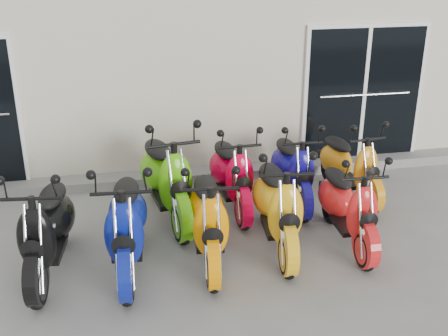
{
  "coord_description": "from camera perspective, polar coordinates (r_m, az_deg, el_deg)",
  "views": [
    {
      "loc": [
        -1.31,
        -6.02,
        3.53
      ],
      "look_at": [
        0.0,
        0.6,
        0.75
      ],
      "focal_mm": 45.0,
      "sensor_mm": 36.0,
      "label": 1
    }
  ],
  "objects": [
    {
      "name": "scooter_front_orange_b",
      "position": [
        6.68,
        5.48,
        -2.69
      ],
      "size": [
        0.87,
        1.98,
        1.42
      ],
      "primitive_type": null,
      "rotation": [
        0.0,
        0.0,
        -0.09
      ],
      "color": "yellow",
      "rests_on": "ground"
    },
    {
      "name": "scooter_back_blue",
      "position": [
        7.88,
        7.03,
        0.75
      ],
      "size": [
        0.72,
        1.78,
        1.29
      ],
      "primitive_type": null,
      "rotation": [
        0.0,
        0.0,
        -0.05
      ],
      "color": "#130D86",
      "rests_on": "ground"
    },
    {
      "name": "scooter_front_black",
      "position": [
        6.46,
        -17.68,
        -4.79
      ],
      "size": [
        0.9,
        1.95,
        1.39
      ],
      "primitive_type": null,
      "rotation": [
        0.0,
        0.0,
        -0.12
      ],
      "color": "black",
      "rests_on": "ground"
    },
    {
      "name": "scooter_back_red",
      "position": [
        7.63,
        0.78,
        0.34
      ],
      "size": [
        0.72,
        1.82,
        1.33
      ],
      "primitive_type": null,
      "rotation": [
        0.0,
        0.0,
        0.04
      ],
      "color": "#E60031",
      "rests_on": "ground"
    },
    {
      "name": "scooter_front_red",
      "position": [
        6.92,
        12.55,
        -2.77
      ],
      "size": [
        0.69,
        1.77,
        1.3
      ],
      "primitive_type": null,
      "rotation": [
        0.0,
        0.0,
        -0.03
      ],
      "color": "red",
      "rests_on": "ground"
    },
    {
      "name": "scooter_front_orange_a",
      "position": [
        6.4,
        -1.62,
        -4.02
      ],
      "size": [
        0.84,
        1.9,
        1.36
      ],
      "primitive_type": null,
      "rotation": [
        0.0,
        0.0,
        -0.1
      ],
      "color": "orange",
      "rests_on": "ground"
    },
    {
      "name": "building",
      "position": [
        11.46,
        -4.58,
        12.62
      ],
      "size": [
        14.0,
        6.0,
        3.2
      ],
      "primitive_type": "cube",
      "color": "beige",
      "rests_on": "ground"
    },
    {
      "name": "scooter_back_yellow",
      "position": [
        8.2,
        12.71,
        1.12
      ],
      "size": [
        0.84,
        1.78,
        1.27
      ],
      "primitive_type": null,
      "rotation": [
        0.0,
        0.0,
        0.13
      ],
      "color": "orange",
      "rests_on": "ground"
    },
    {
      "name": "door_right",
      "position": [
        9.36,
        14.01,
        7.68
      ],
      "size": [
        2.02,
        0.08,
        2.22
      ],
      "primitive_type": "cube",
      "color": "black",
      "rests_on": "front_step"
    },
    {
      "name": "front_step",
      "position": [
        8.85,
        -1.79,
        -0.61
      ],
      "size": [
        14.0,
        0.4,
        0.15
      ],
      "primitive_type": "cube",
      "color": "gray",
      "rests_on": "ground"
    },
    {
      "name": "ground",
      "position": [
        7.1,
        0.95,
        -7.42
      ],
      "size": [
        80.0,
        80.0,
        0.0
      ],
      "primitive_type": "plane",
      "color": "gray",
      "rests_on": "ground"
    },
    {
      "name": "scooter_front_blue",
      "position": [
        6.31,
        -9.98,
        -4.47
      ],
      "size": [
        0.83,
        1.98,
        1.43
      ],
      "primitive_type": null,
      "rotation": [
        0.0,
        0.0,
        -0.07
      ],
      "color": "navy",
      "rests_on": "ground"
    },
    {
      "name": "scooter_back_green",
      "position": [
        7.36,
        -5.95,
        0.14
      ],
      "size": [
        1.05,
        2.15,
        1.52
      ],
      "primitive_type": null,
      "rotation": [
        0.0,
        0.0,
        0.15
      ],
      "color": "#52BD0B",
      "rests_on": "ground"
    }
  ]
}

